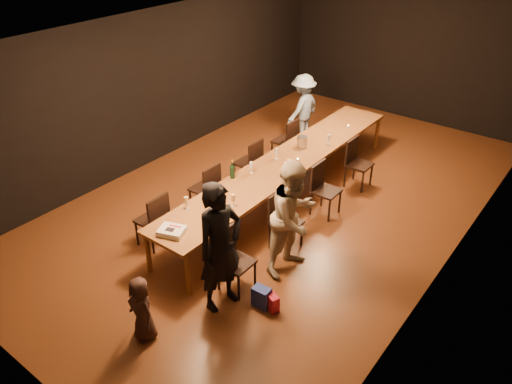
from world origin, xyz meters
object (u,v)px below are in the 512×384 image
Objects in this scene: chair_left_2 at (248,162)px; woman_birthday at (220,248)px; table at (286,164)px; chair_right_2 at (326,190)px; child at (142,309)px; chair_left_1 at (204,188)px; ice_bucket at (302,142)px; chair_left_3 at (284,140)px; man_blue at (303,108)px; chair_right_3 at (359,164)px; chair_left_0 at (152,219)px; birthday_cake at (172,231)px; woman_tan at (294,218)px; plate_stack at (213,199)px; chair_right_0 at (237,262)px; chair_right_1 at (286,222)px; champagne_bottle at (232,169)px.

chair_left_2 is 3.27m from woman_birthday.
table is 6.45× the size of chair_right_2.
chair_left_1 is at bearing 129.08° from child.
ice_bucket reaches higher than chair_left_1.
chair_left_3 is 4.38× the size of ice_bucket.
chair_right_2 is 3.08m from man_blue.
chair_left_0 is (-1.70, -3.60, 0.00)m from chair_right_3.
chair_left_2 is 1.03× the size of child.
woman_birthday is at bearing -131.85° from chair_left_1.
chair_left_3 is (0.00, 2.40, 0.00)m from chair_left_1.
ice_bucket is at bearing 97.46° from table.
woman_birthday is (1.72, -2.74, 0.46)m from chair_left_2.
birthday_cake is (0.82, -0.33, 0.33)m from chair_left_0.
woman_birthday reaches higher than chair_left_1.
plate_stack is at bearing 106.51° from woman_tan.
chair_right_0 is 1.00× the size of chair_right_2.
table is 6.45× the size of chair_right_3.
chair_right_1 is 1.80m from birthday_cake.
chair_left_0 is 1.00× the size of chair_left_1.
chair_left_0 is 0.63× the size of man_blue.
woman_birthday is at bearing 0.51° from chair_right_2.
chair_left_3 is (0.00, 1.20, 0.00)m from chair_left_2.
man_blue reaches higher than child.
chair_right_1 is at bearing -144.69° from chair_left_3.
chair_left_3 is (-1.70, 2.40, 0.00)m from chair_right_1.
ice_bucket is (0.04, 2.43, 0.05)m from plate_stack.
chair_left_3 is (0.00, 3.60, 0.00)m from chair_left_0.
chair_left_0 reaches higher than plate_stack.
chair_left_1 is 0.99m from plate_stack.
woman_tan is 1.34m from plate_stack.
chair_left_3 is 4.33m from woman_birthday.
chair_right_2 and chair_left_1 have the same top height.
woman_tan reaches higher than chair_left_1.
chair_right_3 is at bearing 180.00° from chair_right_2.
plate_stack is (0.73, -2.98, 0.35)m from chair_left_3.
chair_right_2 is 0.53× the size of woman_tan.
chair_right_0 is 0.63× the size of man_blue.
woman_tan is 2.54m from ice_bucket.
chair_right_0 is at bearing -90.00° from chair_left_0.
man_blue is at bearing 116.68° from child.
chair_right_0 is 0.50× the size of woman_birthday.
woman_birthday is 8.73× the size of ice_bucket.
plate_stack is (-0.10, 0.95, 0.02)m from birthday_cake.
man_blue is at bearing -119.41° from chair_right_3.
ice_bucket is (-0.96, 3.40, -0.07)m from woman_birthday.
champagne_bottle is (-0.34, 1.71, 0.13)m from birthday_cake.
chair_right_2 is 1.03× the size of child.
chair_right_0 is 3.22m from ice_bucket.
chair_left_0 is at bearing -180.00° from chair_left_3.
chair_left_1 is (-1.70, -2.40, 0.00)m from chair_right_3.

